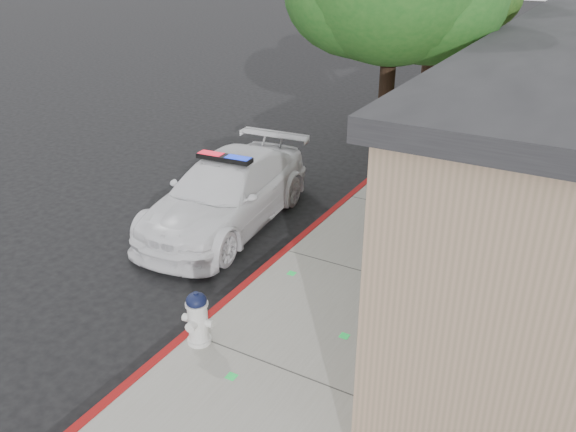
% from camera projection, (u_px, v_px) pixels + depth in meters
% --- Properties ---
extents(ground, '(120.00, 120.00, 0.00)m').
position_uv_depth(ground, '(186.00, 339.00, 8.97)').
color(ground, black).
rests_on(ground, ground).
extents(sidewalk, '(3.20, 60.00, 0.15)m').
position_uv_depth(sidewalk, '(359.00, 274.00, 10.58)').
color(sidewalk, gray).
rests_on(sidewalk, ground).
extents(red_curb, '(0.14, 60.00, 0.16)m').
position_uv_depth(red_curb, '(285.00, 253.00, 11.26)').
color(red_curb, '#A01114').
rests_on(red_curb, ground).
extents(police_car, '(2.45, 5.16, 1.57)m').
position_uv_depth(police_car, '(226.00, 193.00, 12.29)').
color(police_car, white).
rests_on(police_car, ground).
extents(fire_hydrant, '(0.50, 0.43, 0.87)m').
position_uv_depth(fire_hydrant, '(198.00, 318.00, 8.49)').
color(fire_hydrant, silver).
rests_on(fire_hydrant, sidewalk).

